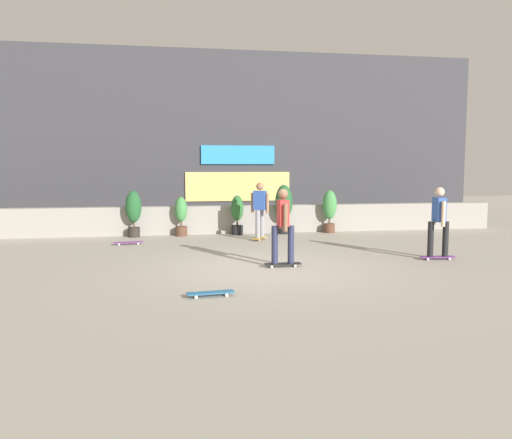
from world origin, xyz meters
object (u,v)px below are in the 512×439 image
(potted_plant_1, at_px, (181,215))
(potted_plant_0, at_px, (133,210))
(skateboard_aside, at_px, (210,293))
(potted_plant_2, at_px, (237,213))
(skateboard_near_camera, at_px, (128,242))
(potted_plant_4, at_px, (330,208))
(potted_plant_3, at_px, (284,205))
(skater_foreground, at_px, (439,220))
(skater_by_wall_right, at_px, (260,208))
(skater_far_left, at_px, (283,224))

(potted_plant_1, bearing_deg, potted_plant_0, -180.00)
(potted_plant_1, relative_size, skateboard_aside, 1.50)
(potted_plant_2, relative_size, skateboard_near_camera, 1.53)
(potted_plant_1, bearing_deg, potted_plant_2, 0.00)
(potted_plant_4, relative_size, skateboard_aside, 1.71)
(potted_plant_3, xyz_separation_m, skateboard_aside, (-3.02, -7.78, -0.87))
(potted_plant_0, relative_size, potted_plant_1, 1.17)
(skater_foreground, relative_size, skateboard_aside, 2.07)
(potted_plant_0, distance_m, potted_plant_4, 6.26)
(potted_plant_2, height_order, potted_plant_3, potted_plant_3)
(skater_by_wall_right, bearing_deg, potted_plant_1, 151.04)
(potted_plant_2, distance_m, skater_by_wall_right, 1.38)
(potted_plant_4, bearing_deg, skateboard_near_camera, -166.09)
(potted_plant_4, xyz_separation_m, skater_far_left, (-2.79, -5.44, 0.14))
(potted_plant_4, bearing_deg, potted_plant_3, 180.00)
(potted_plant_3, relative_size, skater_far_left, 0.93)
(potted_plant_4, distance_m, skater_by_wall_right, 2.84)
(skater_by_wall_right, bearing_deg, potted_plant_0, 161.32)
(potted_plant_0, height_order, potted_plant_4, potted_plant_0)
(potted_plant_0, xyz_separation_m, skateboard_aside, (1.70, -7.78, -0.76))
(potted_plant_0, height_order, skater_far_left, skater_far_left)
(skater_foreground, height_order, skater_by_wall_right, same)
(potted_plant_3, bearing_deg, skateboard_near_camera, -161.89)
(potted_plant_3, distance_m, skater_far_left, 5.58)
(skater_foreground, distance_m, skateboard_near_camera, 8.20)
(potted_plant_3, height_order, potted_plant_4, potted_plant_3)
(potted_plant_0, relative_size, potted_plant_3, 0.90)
(skater_by_wall_right, bearing_deg, skater_far_left, -93.37)
(skater_far_left, distance_m, skateboard_aside, 3.06)
(potted_plant_0, height_order, skateboard_aside, potted_plant_0)
(potted_plant_0, bearing_deg, potted_plant_2, 0.00)
(potted_plant_2, distance_m, skateboard_aside, 7.95)
(skater_far_left, bearing_deg, skateboard_near_camera, 132.37)
(potted_plant_1, distance_m, skater_by_wall_right, 2.61)
(potted_plant_1, xyz_separation_m, potted_plant_4, (4.81, -0.00, 0.14))
(potted_plant_3, bearing_deg, skater_by_wall_right, -128.73)
(skater_far_left, bearing_deg, skater_by_wall_right, 86.63)
(skateboard_near_camera, bearing_deg, potted_plant_0, 87.69)
(skater_far_left, height_order, skater_by_wall_right, same)
(potted_plant_3, height_order, skateboard_near_camera, potted_plant_3)
(potted_plant_0, height_order, skater_by_wall_right, skater_by_wall_right)
(potted_plant_0, distance_m, skateboard_near_camera, 1.74)
(potted_plant_1, height_order, skateboard_aside, potted_plant_1)
(potted_plant_0, height_order, potted_plant_2, potted_plant_0)
(skateboard_near_camera, bearing_deg, skateboard_aside, -74.13)
(skater_by_wall_right, distance_m, skateboard_aside, 6.88)
(skater_foreground, bearing_deg, potted_plant_4, 100.63)
(potted_plant_0, distance_m, skater_far_left, 6.46)
(potted_plant_0, relative_size, skater_foreground, 0.84)
(potted_plant_0, bearing_deg, potted_plant_3, 0.00)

